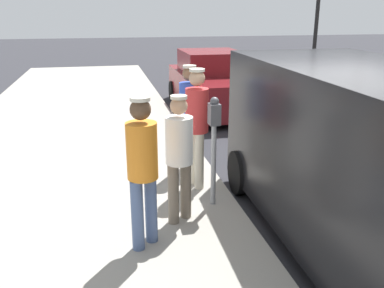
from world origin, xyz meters
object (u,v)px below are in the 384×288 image
(pedestrian_in_white, at_px, (179,152))
(parked_sedan_behind, at_px, (212,84))
(parking_meter_near, at_px, (214,133))
(pedestrian_in_blue, at_px, (190,111))
(pedestrian_in_orange, at_px, (142,164))
(pedestrian_in_red, at_px, (197,120))

(pedestrian_in_white, distance_m, parked_sedan_behind, 6.89)
(parking_meter_near, distance_m, pedestrian_in_blue, 1.40)
(parking_meter_near, bearing_deg, parked_sedan_behind, -104.71)
(parking_meter_near, distance_m, parked_sedan_behind, 6.40)
(parking_meter_near, height_order, pedestrian_in_orange, pedestrian_in_orange)
(pedestrian_in_blue, relative_size, pedestrian_in_white, 1.08)
(pedestrian_in_red, height_order, parked_sedan_behind, pedestrian_in_red)
(parked_sedan_behind, bearing_deg, pedestrian_in_red, 72.81)
(pedestrian_in_red, relative_size, parked_sedan_behind, 0.41)
(parking_meter_near, xyz_separation_m, pedestrian_in_white, (0.54, 0.36, -0.10))
(parking_meter_near, distance_m, pedestrian_in_orange, 1.36)
(pedestrian_in_white, relative_size, pedestrian_in_orange, 0.94)
(pedestrian_in_blue, relative_size, parked_sedan_behind, 0.40)
(pedestrian_in_orange, xyz_separation_m, parked_sedan_behind, (-2.66, -7.04, -0.40))
(pedestrian_in_red, distance_m, pedestrian_in_white, 1.13)
(pedestrian_in_white, height_order, pedestrian_in_orange, pedestrian_in_orange)
(parking_meter_near, relative_size, pedestrian_in_orange, 0.87)
(pedestrian_in_red, bearing_deg, pedestrian_in_white, 66.15)
(pedestrian_in_red, xyz_separation_m, pedestrian_in_white, (0.46, 1.03, -0.11))
(pedestrian_in_red, height_order, pedestrian_in_orange, pedestrian_in_red)
(parking_meter_near, relative_size, parked_sedan_behind, 0.34)
(pedestrian_in_blue, bearing_deg, pedestrian_in_white, 74.15)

